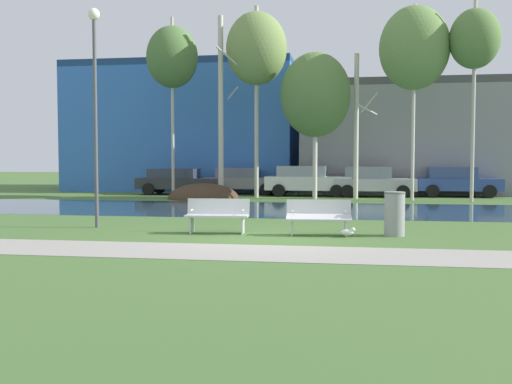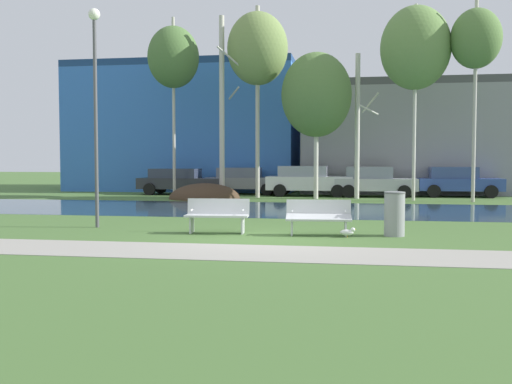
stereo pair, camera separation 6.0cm
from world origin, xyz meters
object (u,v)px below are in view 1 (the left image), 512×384
Objects in this scene: bench_right at (319,216)px; parked_hatch_third_white at (307,180)px; seagull at (348,232)px; parked_van_nearest_dark at (179,181)px; parked_sedan_second_grey at (242,180)px; streetlamp at (95,84)px; bench_left at (217,215)px; parked_suv_fifth_blue at (456,181)px; parked_wagon_fourth_silver at (373,181)px; trash_bin at (395,213)px.

parked_hatch_third_white is (-1.43, 15.69, 0.34)m from bench_right.
seagull is 18.50m from parked_van_nearest_dark.
streetlamp is at bearing -94.15° from parked_sedan_second_grey.
parked_suv_fifth_blue is (8.62, 16.24, 0.32)m from bench_left.
parked_suv_fifth_blue is at bearing 62.05° from bench_left.
bench_right is at bearing -110.44° from parked_suv_fifth_blue.
bench_right is at bearing 156.92° from seagull.
bench_right is 0.37× the size of parked_hatch_third_white.
bench_left is at bearing -81.72° from parked_sedan_second_grey.
streetlamp is 16.25m from parked_sedan_second_grey.
parked_wagon_fourth_silver is (1.17, 15.89, 0.66)m from seagull.
seagull is at bearing -71.39° from parked_sedan_second_grey.
parked_hatch_third_white reaches higher than parked_sedan_second_grey.
bench_right reaches higher than seagull.
parked_van_nearest_dark is 6.89m from parked_hatch_third_white.
bench_right is 15.70m from parked_wagon_fourth_silver.
parked_hatch_third_white is at bearing -175.74° from parked_suv_fifth_blue.
parked_sedan_second_grey is at bearing 165.35° from parked_hatch_third_white.
streetlamp reaches higher than trash_bin.
trash_bin is 1.29m from seagull.
parked_sedan_second_grey is 0.99× the size of parked_suv_fifth_blue.
streetlamp is (-6.85, 1.03, 3.79)m from seagull.
bench_right is at bearing -84.81° from parked_hatch_third_white.
trash_bin is 0.27× the size of parked_wagon_fourth_silver.
parked_hatch_third_white is at bearing 95.19° from bench_right.
trash_bin reaches higher than bench_right.
seagull is 17.87m from parked_sedan_second_grey.
trash_bin is at bearing -90.17° from parked_wagon_fourth_silver.
bench_left is 0.40× the size of parked_wagon_fourth_silver.
trash_bin is at bearing -67.47° from parked_sedan_second_grey.
parked_van_nearest_dark is (-5.75, 15.83, 0.27)m from bench_left.
bench_right is at bearing -6.70° from streetlamp.
trash_bin is at bearing 22.61° from seagull.
parked_van_nearest_dark is 1.13× the size of parked_sedan_second_grey.
streetlamp is at bearing -107.48° from parked_hatch_third_white.
streetlamp is at bearing -128.15° from parked_suv_fifth_blue.
parked_van_nearest_dark is 3.42m from parked_sedan_second_grey.
parked_wagon_fourth_silver is at bearing -8.56° from parked_sedan_second_grey.
streetlamp is at bearing 168.58° from bench_left.
bench_left is 1.50× the size of trash_bin.
parked_van_nearest_dark is 1.12× the size of parked_suv_fifth_blue.
trash_bin is 16.62m from parked_suv_fifth_blue.
parked_wagon_fourth_silver is (6.87, -1.03, 0.03)m from parked_sedan_second_grey.
trash_bin is 18.67m from parked_van_nearest_dark.
trash_bin is 15.42m from parked_wagon_fourth_silver.
parked_sedan_second_grey is 0.99× the size of parked_wagon_fourth_silver.
parked_sedan_second_grey reaches higher than trash_bin.
parked_van_nearest_dark is (-10.16, 15.67, 0.18)m from trash_bin.
streetlamp is at bearing 173.30° from bench_right.
parked_hatch_third_white is (1.14, 15.69, 0.34)m from bench_left.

